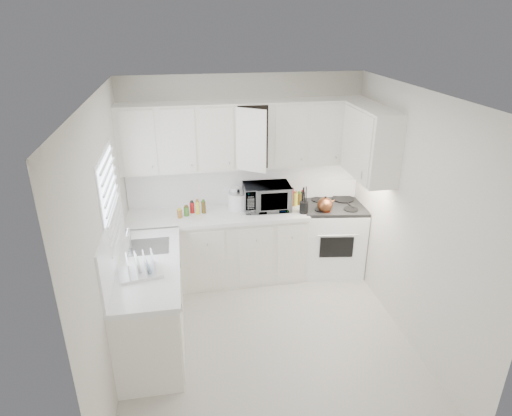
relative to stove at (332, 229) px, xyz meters
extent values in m
plane|color=beige|center=(-1.13, -1.29, -0.61)|extent=(3.20, 3.20, 0.00)
plane|color=white|center=(-1.13, -1.29, 1.99)|extent=(3.20, 3.20, 0.00)
plane|color=silver|center=(-1.13, 0.31, 0.69)|extent=(3.00, 0.00, 3.00)
plane|color=silver|center=(-1.13, -2.89, 0.69)|extent=(3.00, 0.00, 3.00)
plane|color=silver|center=(-2.63, -1.29, 0.69)|extent=(0.00, 3.20, 3.20)
plane|color=silver|center=(0.37, -1.29, 0.69)|extent=(0.00, 3.20, 3.20)
cube|color=white|center=(-1.52, 0.00, 0.31)|extent=(2.24, 0.64, 0.05)
cube|color=white|center=(-2.32, -1.09, 0.31)|extent=(0.64, 1.62, 0.05)
cube|color=white|center=(-1.13, 0.30, 0.61)|extent=(2.98, 0.02, 0.55)
cube|color=white|center=(-2.62, -1.09, 0.61)|extent=(0.02, 1.60, 0.55)
imported|color=gray|center=(-0.89, 0.05, 0.54)|extent=(0.59, 0.33, 0.39)
cylinder|color=white|center=(-1.28, 0.16, 0.47)|extent=(0.12, 0.12, 0.27)
cylinder|color=#9E682B|center=(-1.98, 0.13, 0.40)|extent=(0.06, 0.06, 0.13)
cylinder|color=#3C7226|center=(-1.91, 0.04, 0.40)|extent=(0.06, 0.06, 0.13)
cylinder|color=red|center=(-1.83, 0.13, 0.40)|extent=(0.06, 0.06, 0.13)
cylinder|color=yellow|center=(-1.76, 0.04, 0.40)|extent=(0.06, 0.06, 0.13)
cylinder|color=brown|center=(-1.68, 0.13, 0.40)|extent=(0.06, 0.06, 0.13)
cylinder|color=red|center=(-0.55, 0.17, 0.43)|extent=(0.06, 0.06, 0.19)
cylinder|color=yellow|center=(-0.50, 0.11, 0.43)|extent=(0.06, 0.06, 0.19)
cylinder|color=brown|center=(-0.44, 0.17, 0.43)|extent=(0.06, 0.06, 0.19)
cylinder|color=black|center=(-0.39, 0.11, 0.43)|extent=(0.06, 0.06, 0.19)
camera|label=1|loc=(-1.90, -5.05, 2.62)|focal=31.07mm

